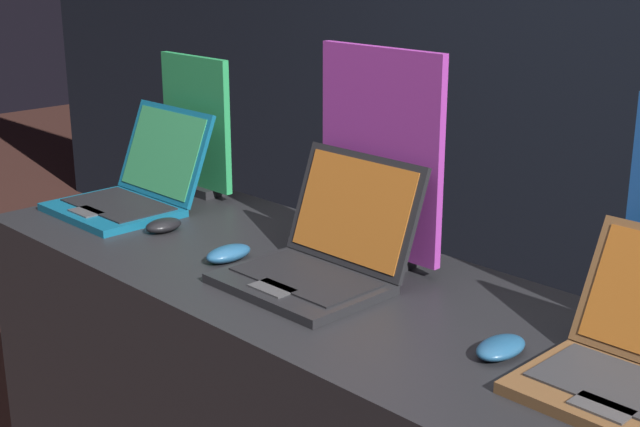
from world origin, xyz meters
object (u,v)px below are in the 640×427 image
promo_stand_middle (380,162)px  mouse_middle (228,254)px  mouse_front (164,225)px  promo_stand_front (196,129)px  laptop_front (133,187)px  mouse_back (501,347)px  laptop_middle (321,254)px

promo_stand_middle → mouse_middle: bearing=-133.4°
mouse_front → promo_stand_front: promo_stand_front is taller
laptop_front → promo_stand_front: promo_stand_front is taller
mouse_front → mouse_back: bearing=1.3°
mouse_front → promo_stand_middle: promo_stand_middle is taller
promo_stand_front → mouse_back: size_ratio=3.44×
laptop_middle → mouse_back: bearing=-3.2°
laptop_front → mouse_front: size_ratio=3.66×
laptop_middle → promo_stand_middle: (0.00, 0.18, 0.17)m
laptop_front → mouse_back: size_ratio=3.15×
promo_stand_middle → mouse_back: promo_stand_middle is taller
mouse_back → promo_stand_front: bearing=168.1°
mouse_front → promo_stand_middle: size_ratio=0.20×
promo_stand_front → promo_stand_middle: bearing=-3.7°
mouse_middle → mouse_back: size_ratio=1.03×
laptop_front → promo_stand_middle: size_ratio=0.74×
mouse_front → promo_stand_middle: 0.61m
laptop_front → laptop_middle: bearing=-0.8°
mouse_back → mouse_middle: bearing=-176.8°
promo_stand_front → mouse_back: (1.23, -0.26, -0.17)m
laptop_front → mouse_front: 0.24m
laptop_front → laptop_middle: laptop_front is taller
laptop_front → mouse_middle: size_ratio=3.04×
mouse_middle → promo_stand_middle: 0.41m
laptop_middle → mouse_middle: size_ratio=2.88×
laptop_middle → laptop_front: bearing=179.2°
promo_stand_front → mouse_middle: 0.62m
mouse_middle → mouse_front: bearing=176.5°
laptop_front → mouse_back: 1.23m
promo_stand_front → laptop_front: bearing=-90.0°
laptop_middle → mouse_back: laptop_middle is taller
mouse_front → laptop_middle: size_ratio=0.29×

